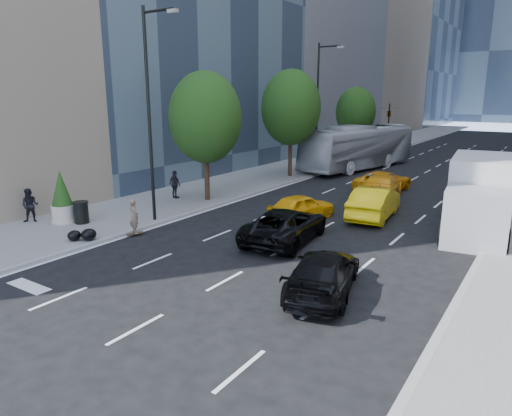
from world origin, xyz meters
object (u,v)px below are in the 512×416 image
Objects in this scene: black_sedan_mercedes at (323,273)px; planter_shrub at (62,198)px; black_sedan_lincoln at (286,225)px; box_truck at (479,195)px; city_bus at (359,147)px; skateboarder at (134,219)px; trash_can at (81,213)px.

planter_shrub reaches higher than black_sedan_mercedes.
black_sedan_lincoln is at bearing -62.07° from black_sedan_mercedes.
box_truck reaches higher than planter_shrub.
city_bus reaches higher than black_sedan_mercedes.
skateboarder is 6.84m from black_sedan_lincoln.
city_bus reaches higher than trash_can.
black_sedan_mercedes is (3.70, -4.00, -0.05)m from black_sedan_lincoln.
skateboarder is 9.84m from black_sedan_mercedes.
trash_can is at bearing 22.71° from planter_shrub.
trash_can is (-13.18, 0.57, -0.02)m from black_sedan_mercedes.
black_sedan_lincoln is at bearing 20.13° from planter_shrub.
black_sedan_lincoln is 10.08m from trash_can.
black_sedan_lincoln is at bearing -143.04° from box_truck.
black_sedan_lincoln is 21.97m from city_bus.
planter_shrub is (-10.38, -3.80, 0.65)m from black_sedan_lincoln.
city_bus is 19.04m from box_truck.
black_sedan_mercedes reaches higher than trash_can.
black_sedan_lincoln is 0.39× the size of city_bus.
city_bus is at bearing -85.90° from black_sedan_mercedes.
city_bus is at bearing -75.51° from skateboarder.
trash_can is (-3.38, -0.33, -0.14)m from skateboarder.
trash_can is at bearing -89.76° from city_bus.
black_sedan_lincoln is (6.10, 3.09, -0.07)m from skateboarder.
city_bus is (1.10, 24.46, 1.08)m from skateboarder.
box_truck is at bearing 31.13° from trash_can.
trash_can is at bearing -155.40° from box_truck.
black_sedan_lincoln reaches higher than black_sedan_mercedes.
planter_shrub is at bearing 26.49° from skateboarder.
planter_shrub is (-14.08, 0.20, 0.70)m from black_sedan_mercedes.
city_bus reaches higher than planter_shrub.
skateboarder is at bearing 9.42° from planter_shrub.
skateboarder reaches higher than trash_can.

